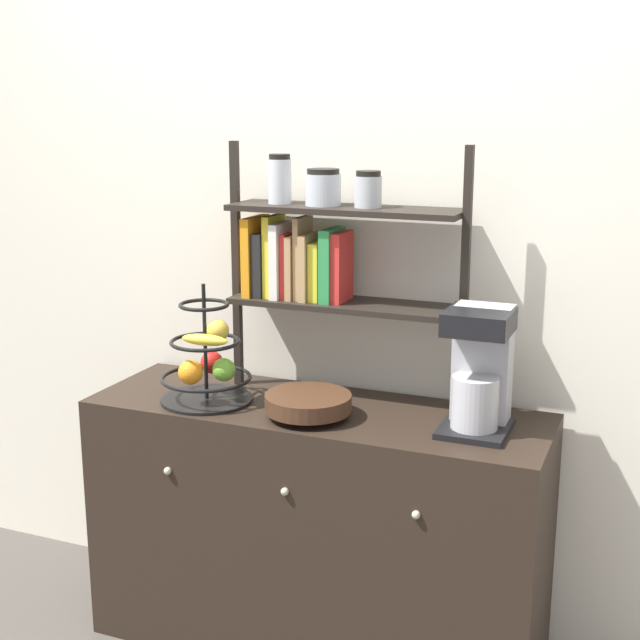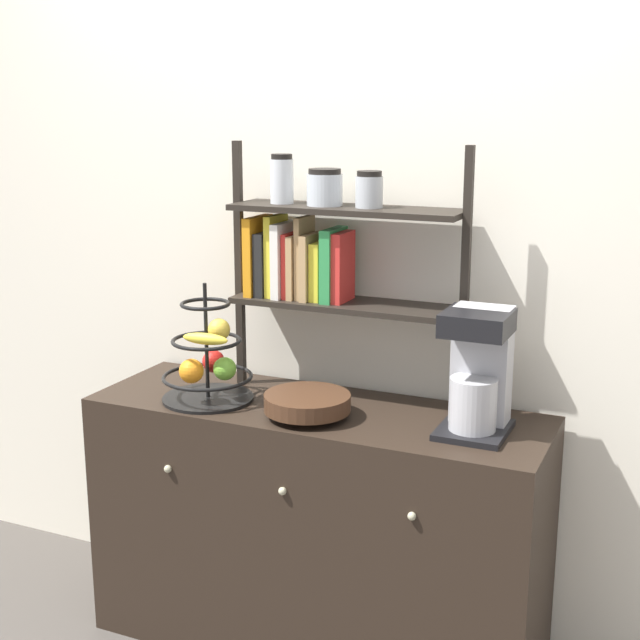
% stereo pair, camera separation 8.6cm
% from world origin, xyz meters
% --- Properties ---
extents(wall_back, '(7.00, 0.05, 2.60)m').
position_xyz_m(wall_back, '(0.00, 0.51, 1.30)').
color(wall_back, silver).
rests_on(wall_back, ground_plane).
extents(sideboard, '(1.42, 0.48, 0.81)m').
position_xyz_m(sideboard, '(0.00, 0.23, 0.41)').
color(sideboard, black).
rests_on(sideboard, ground_plane).
extents(coffee_maker, '(0.19, 0.23, 0.36)m').
position_xyz_m(coffee_maker, '(0.50, 0.24, 0.99)').
color(coffee_maker, black).
rests_on(coffee_maker, sideboard).
extents(fruit_stand, '(0.29, 0.29, 0.37)m').
position_xyz_m(fruit_stand, '(-0.33, 0.16, 0.93)').
color(fruit_stand, black).
rests_on(fruit_stand, sideboard).
extents(wooden_bowl, '(0.26, 0.26, 0.07)m').
position_xyz_m(wooden_bowl, '(0.01, 0.14, 0.85)').
color(wooden_bowl, '#422819').
rests_on(wooden_bowl, sideboard).
extents(shelf_hutch, '(0.77, 0.20, 0.79)m').
position_xyz_m(shelf_hutch, '(-0.05, 0.36, 1.28)').
color(shelf_hutch, black).
rests_on(shelf_hutch, sideboard).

